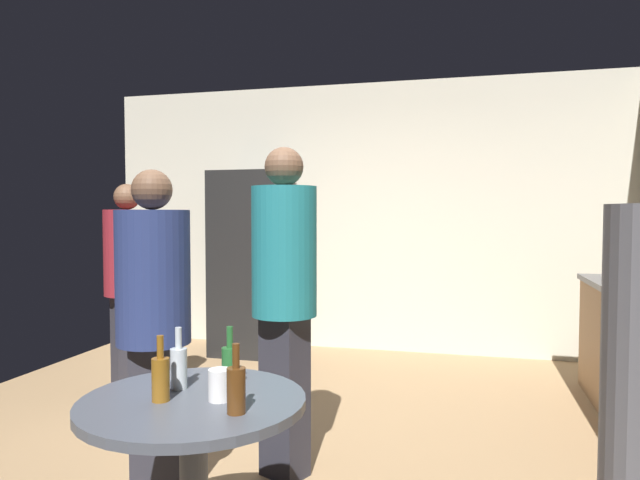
{
  "coord_description": "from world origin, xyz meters",
  "views": [
    {
      "loc": [
        1.07,
        -3.06,
        1.39
      ],
      "look_at": [
        0.09,
        0.73,
        1.2
      ],
      "focal_mm": 31.7,
      "sensor_mm": 36.0,
      "label": 1
    }
  ],
  "objects_px": {
    "foreground_table": "(193,427)",
    "refrigerator": "(252,263)",
    "person_in_maroon_shirt": "(128,275)",
    "beer_bottle_amber": "(161,377)",
    "plastic_cup_white": "(220,385)",
    "person_in_teal_shirt": "(284,285)",
    "beer_bottle_brown": "(236,388)",
    "beer_bottle_green": "(230,365)",
    "person_in_navy_shirt": "(154,313)",
    "beer_bottle_clear": "(179,366)"
  },
  "relations": [
    {
      "from": "beer_bottle_green",
      "to": "plastic_cup_white",
      "type": "xyz_separation_m",
      "value": [
        0.03,
        -0.15,
        -0.03
      ]
    },
    {
      "from": "refrigerator",
      "to": "person_in_navy_shirt",
      "type": "relative_size",
      "value": 1.13
    },
    {
      "from": "beer_bottle_clear",
      "to": "person_in_teal_shirt",
      "type": "bearing_deg",
      "value": 82.79
    },
    {
      "from": "beer_bottle_amber",
      "to": "beer_bottle_green",
      "type": "xyz_separation_m",
      "value": [
        0.17,
        0.2,
        0.0
      ]
    },
    {
      "from": "foreground_table",
      "to": "person_in_maroon_shirt",
      "type": "xyz_separation_m",
      "value": [
        -1.46,
        1.84,
        0.31
      ]
    },
    {
      "from": "beer_bottle_brown",
      "to": "plastic_cup_white",
      "type": "xyz_separation_m",
      "value": [
        -0.11,
        0.1,
        -0.03
      ]
    },
    {
      "from": "plastic_cup_white",
      "to": "person_in_maroon_shirt",
      "type": "relative_size",
      "value": 0.07
    },
    {
      "from": "beer_bottle_brown",
      "to": "beer_bottle_green",
      "type": "xyz_separation_m",
      "value": [
        -0.13,
        0.25,
        0.0
      ]
    },
    {
      "from": "beer_bottle_brown",
      "to": "beer_bottle_amber",
      "type": "bearing_deg",
      "value": 170.94
    },
    {
      "from": "person_in_navy_shirt",
      "to": "person_in_maroon_shirt",
      "type": "relative_size",
      "value": 0.99
    },
    {
      "from": "beer_bottle_green",
      "to": "person_in_navy_shirt",
      "type": "distance_m",
      "value": 0.68
    },
    {
      "from": "person_in_maroon_shirt",
      "to": "person_in_teal_shirt",
      "type": "xyz_separation_m",
      "value": [
        1.48,
        -0.84,
        0.08
      ]
    },
    {
      "from": "beer_bottle_brown",
      "to": "person_in_maroon_shirt",
      "type": "bearing_deg",
      "value": 130.61
    },
    {
      "from": "beer_bottle_clear",
      "to": "foreground_table",
      "type": "bearing_deg",
      "value": -40.18
    },
    {
      "from": "refrigerator",
      "to": "plastic_cup_white",
      "type": "xyz_separation_m",
      "value": [
        1.23,
        -3.47,
        -0.11
      ]
    },
    {
      "from": "beer_bottle_green",
      "to": "person_in_navy_shirt",
      "type": "height_order",
      "value": "person_in_navy_shirt"
    },
    {
      "from": "foreground_table",
      "to": "beer_bottle_brown",
      "type": "distance_m",
      "value": 0.3
    },
    {
      "from": "person_in_navy_shirt",
      "to": "person_in_maroon_shirt",
      "type": "bearing_deg",
      "value": -169.97
    },
    {
      "from": "beer_bottle_amber",
      "to": "refrigerator",
      "type": "bearing_deg",
      "value": 106.3
    },
    {
      "from": "person_in_navy_shirt",
      "to": "plastic_cup_white",
      "type": "bearing_deg",
      "value": 19.98
    },
    {
      "from": "beer_bottle_brown",
      "to": "beer_bottle_green",
      "type": "height_order",
      "value": "same"
    },
    {
      "from": "beer_bottle_amber",
      "to": "plastic_cup_white",
      "type": "bearing_deg",
      "value": 15.91
    },
    {
      "from": "person_in_navy_shirt",
      "to": "person_in_teal_shirt",
      "type": "bearing_deg",
      "value": 106.6
    },
    {
      "from": "beer_bottle_brown",
      "to": "person_in_maroon_shirt",
      "type": "distance_m",
      "value": 2.57
    },
    {
      "from": "beer_bottle_green",
      "to": "person_in_teal_shirt",
      "type": "distance_m",
      "value": 0.88
    },
    {
      "from": "beer_bottle_brown",
      "to": "plastic_cup_white",
      "type": "height_order",
      "value": "beer_bottle_brown"
    },
    {
      "from": "refrigerator",
      "to": "person_in_navy_shirt",
      "type": "bearing_deg",
      "value": -77.48
    },
    {
      "from": "beer_bottle_amber",
      "to": "plastic_cup_white",
      "type": "xyz_separation_m",
      "value": [
        0.2,
        0.06,
        -0.03
      ]
    },
    {
      "from": "beer_bottle_clear",
      "to": "person_in_navy_shirt",
      "type": "xyz_separation_m",
      "value": [
        -0.37,
        0.45,
        0.11
      ]
    },
    {
      "from": "person_in_teal_shirt",
      "to": "beer_bottle_amber",
      "type": "bearing_deg",
      "value": 18.64
    },
    {
      "from": "person_in_navy_shirt",
      "to": "person_in_teal_shirt",
      "type": "xyz_separation_m",
      "value": [
        0.49,
        0.47,
        0.09
      ]
    },
    {
      "from": "foreground_table",
      "to": "refrigerator",
      "type": "bearing_deg",
      "value": 107.96
    },
    {
      "from": "beer_bottle_amber",
      "to": "person_in_maroon_shirt",
      "type": "distance_m",
      "value": 2.34
    },
    {
      "from": "foreground_table",
      "to": "beer_bottle_green",
      "type": "relative_size",
      "value": 3.48
    },
    {
      "from": "foreground_table",
      "to": "beer_bottle_amber",
      "type": "bearing_deg",
      "value": -148.72
    },
    {
      "from": "plastic_cup_white",
      "to": "foreground_table",
      "type": "bearing_deg",
      "value": 179.65
    },
    {
      "from": "beer_bottle_clear",
      "to": "refrigerator",
      "type": "bearing_deg",
      "value": 106.83
    },
    {
      "from": "beer_bottle_amber",
      "to": "beer_bottle_brown",
      "type": "relative_size",
      "value": 1.0
    },
    {
      "from": "beer_bottle_brown",
      "to": "beer_bottle_clear",
      "type": "xyz_separation_m",
      "value": [
        -0.31,
        0.19,
        0.0
      ]
    },
    {
      "from": "beer_bottle_amber",
      "to": "person_in_maroon_shirt",
      "type": "height_order",
      "value": "person_in_maroon_shirt"
    },
    {
      "from": "beer_bottle_amber",
      "to": "person_in_maroon_shirt",
      "type": "xyz_separation_m",
      "value": [
        -1.37,
        1.9,
        0.12
      ]
    },
    {
      "from": "plastic_cup_white",
      "to": "person_in_teal_shirt",
      "type": "relative_size",
      "value": 0.06
    },
    {
      "from": "person_in_teal_shirt",
      "to": "person_in_maroon_shirt",
      "type": "bearing_deg",
      "value": -95.24
    },
    {
      "from": "refrigerator",
      "to": "person_in_maroon_shirt",
      "type": "height_order",
      "value": "refrigerator"
    },
    {
      "from": "refrigerator",
      "to": "plastic_cup_white",
      "type": "bearing_deg",
      "value": -70.51
    },
    {
      "from": "beer_bottle_brown",
      "to": "refrigerator",
      "type": "bearing_deg",
      "value": 110.46
    },
    {
      "from": "refrigerator",
      "to": "person_in_maroon_shirt",
      "type": "relative_size",
      "value": 1.12
    },
    {
      "from": "beer_bottle_clear",
      "to": "person_in_maroon_shirt",
      "type": "bearing_deg",
      "value": 127.73
    },
    {
      "from": "beer_bottle_clear",
      "to": "person_in_navy_shirt",
      "type": "height_order",
      "value": "person_in_navy_shirt"
    },
    {
      "from": "beer_bottle_amber",
      "to": "person_in_teal_shirt",
      "type": "bearing_deg",
      "value": 84.16
    }
  ]
}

